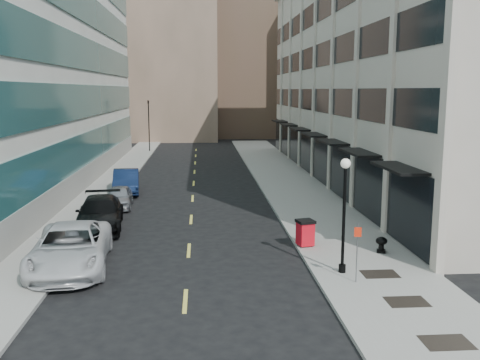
{
  "coord_description": "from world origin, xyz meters",
  "views": [
    {
      "loc": [
        0.62,
        -15.89,
        7.32
      ],
      "look_at": [
        2.6,
        11.1,
        2.75
      ],
      "focal_mm": 40.0,
      "sensor_mm": 36.0,
      "label": 1
    }
  ],
  "objects": [
    {
      "name": "car_black_pickup",
      "position": [
        -4.8,
        12.26,
        0.84
      ],
      "size": [
        2.92,
        5.97,
        1.67
      ],
      "primitive_type": "imported",
      "rotation": [
        0.0,
        0.0,
        0.1
      ],
      "color": "black",
      "rests_on": "ground"
    },
    {
      "name": "urn_planter",
      "position": [
        8.6,
        6.6,
        0.58
      ],
      "size": [
        0.51,
        0.51,
        0.71
      ],
      "rotation": [
        0.0,
        0.0,
        -0.3
      ],
      "color": "black",
      "rests_on": "sidewalk_right"
    },
    {
      "name": "car_blue_sedan",
      "position": [
        -4.77,
        22.37,
        0.84
      ],
      "size": [
        2.32,
        5.25,
        1.68
      ],
      "primitive_type": "imported",
      "rotation": [
        0.0,
        0.0,
        0.11
      ],
      "color": "#111F41",
      "rests_on": "ground"
    },
    {
      "name": "car_silver_sedan",
      "position": [
        -4.56,
        17.48,
        0.67
      ],
      "size": [
        1.87,
        4.06,
        1.35
      ],
      "primitive_type": "imported",
      "rotation": [
        0.0,
        0.0,
        0.07
      ],
      "color": "gray",
      "rests_on": "ground"
    },
    {
      "name": "skyline_stone",
      "position": [
        18.0,
        66.0,
        10.0
      ],
      "size": [
        10.0,
        14.0,
        20.0
      ],
      "primitive_type": "cube",
      "color": "beige",
      "rests_on": "ground"
    },
    {
      "name": "building_right",
      "position": [
        16.94,
        26.99,
        8.99
      ],
      "size": [
        15.3,
        46.5,
        18.25
      ],
      "color": "beige",
      "rests_on": "ground"
    },
    {
      "name": "car_white_van",
      "position": [
        -4.8,
        5.79,
        0.9
      ],
      "size": [
        3.59,
        6.74,
        1.8
      ],
      "primitive_type": "imported",
      "rotation": [
        0.0,
        0.0,
        0.1
      ],
      "color": "silver",
      "rests_on": "ground"
    },
    {
      "name": "road_centerline",
      "position": [
        0.0,
        17.0,
        0.01
      ],
      "size": [
        0.15,
        68.2,
        0.01
      ],
      "color": "#D8CC4C",
      "rests_on": "ground"
    },
    {
      "name": "sign_post",
      "position": [
        6.4,
        2.99,
        1.63
      ],
      "size": [
        0.27,
        0.07,
        2.29
      ],
      "rotation": [
        0.0,
        0.0,
        -0.14
      ],
      "color": "slate",
      "rests_on": "sidewalk_right"
    },
    {
      "name": "grate_near",
      "position": [
        7.6,
        -2.0,
        0.15
      ],
      "size": [
        1.4,
        1.0,
        0.01
      ],
      "primitive_type": "cube",
      "color": "black",
      "rests_on": "sidewalk_right"
    },
    {
      "name": "lamppost",
      "position": [
        6.17,
        4.14,
        2.9
      ],
      "size": [
        0.39,
        0.39,
        4.68
      ],
      "color": "black",
      "rests_on": "sidewalk_right"
    },
    {
      "name": "sidewalk_right",
      "position": [
        7.5,
        20.0,
        0.07
      ],
      "size": [
        5.0,
        80.0,
        0.15
      ],
      "primitive_type": "cube",
      "color": "gray",
      "rests_on": "ground"
    },
    {
      "name": "traffic_signal",
      "position": [
        -5.5,
        48.0,
        5.72
      ],
      "size": [
        0.66,
        0.66,
        6.98
      ],
      "color": "black",
      "rests_on": "ground"
    },
    {
      "name": "skyline_tan_far",
      "position": [
        -14.0,
        78.0,
        11.0
      ],
      "size": [
        12.0,
        14.0,
        22.0
      ],
      "primitive_type": "cube",
      "color": "#90735E",
      "rests_on": "ground"
    },
    {
      "name": "grate_mid",
      "position": [
        7.6,
        1.0,
        0.15
      ],
      "size": [
        1.4,
        1.0,
        0.01
      ],
      "primitive_type": "cube",
      "color": "black",
      "rests_on": "sidewalk_right"
    },
    {
      "name": "skyline_brown",
      "position": [
        8.0,
        72.0,
        17.0
      ],
      "size": [
        12.0,
        16.0,
        34.0
      ],
      "primitive_type": "cube",
      "color": "brown",
      "rests_on": "ground"
    },
    {
      "name": "grate_far",
      "position": [
        7.6,
        3.8,
        0.15
      ],
      "size": [
        1.4,
        1.0,
        0.01
      ],
      "primitive_type": "cube",
      "color": "black",
      "rests_on": "sidewalk_right"
    },
    {
      "name": "trash_bin",
      "position": [
        5.4,
        7.86,
        0.81
      ],
      "size": [
        0.92,
        0.94,
        1.23
      ],
      "rotation": [
        0.0,
        0.0,
        0.25
      ],
      "color": "red",
      "rests_on": "sidewalk_right"
    },
    {
      "name": "skyline_tan_near",
      "position": [
        -4.0,
        68.0,
        14.0
      ],
      "size": [
        14.0,
        18.0,
        28.0
      ],
      "primitive_type": "cube",
      "color": "#90735E",
      "rests_on": "ground"
    },
    {
      "name": "ground",
      "position": [
        0.0,
        0.0,
        0.0
      ],
      "size": [
        160.0,
        160.0,
        0.0
      ],
      "primitive_type": "plane",
      "color": "black",
      "rests_on": "ground"
    },
    {
      "name": "sidewalk_left",
      "position": [
        -6.5,
        20.0,
        0.07
      ],
      "size": [
        3.0,
        80.0,
        0.15
      ],
      "primitive_type": "cube",
      "color": "gray",
      "rests_on": "ground"
    }
  ]
}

